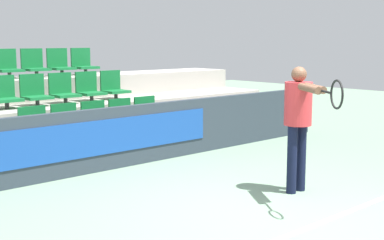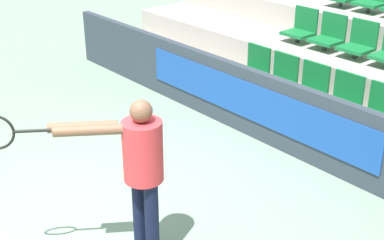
# 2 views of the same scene
# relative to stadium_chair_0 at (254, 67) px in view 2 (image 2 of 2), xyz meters

# --- Properties ---
(ground_plane) EXTENTS (30.00, 30.00, 0.00)m
(ground_plane) POSITION_rel_stadium_chair_0_xyz_m (1.10, -3.96, -0.66)
(ground_plane) COLOR gray
(barrier_wall) EXTENTS (9.76, 0.14, 0.97)m
(barrier_wall) POSITION_rel_stadium_chair_0_xyz_m (1.09, -0.76, -0.18)
(barrier_wall) COLOR #2D3842
(barrier_wall) RESTS_ON ground
(bleacher_tier_front) EXTENTS (9.36, 1.10, 0.43)m
(bleacher_tier_front) POSITION_rel_stadium_chair_0_xyz_m (1.10, -0.13, -0.45)
(bleacher_tier_front) COLOR #ADA89E
(bleacher_tier_front) RESTS_ON ground
(bleacher_tier_middle) EXTENTS (9.36, 1.10, 0.85)m
(bleacher_tier_middle) POSITION_rel_stadium_chair_0_xyz_m (1.10, 0.97, -0.23)
(bleacher_tier_middle) COLOR #ADA89E
(bleacher_tier_middle) RESTS_ON ground
(stadium_chair_0) EXTENTS (0.45, 0.41, 0.55)m
(stadium_chair_0) POSITION_rel_stadium_chair_0_xyz_m (0.00, 0.00, 0.00)
(stadium_chair_0) COLOR #333333
(stadium_chair_0) RESTS_ON bleacher_tier_front
(stadium_chair_1) EXTENTS (0.45, 0.41, 0.55)m
(stadium_chair_1) POSITION_rel_stadium_chair_0_xyz_m (0.55, 0.00, 0.00)
(stadium_chair_1) COLOR #333333
(stadium_chair_1) RESTS_ON bleacher_tier_front
(stadium_chair_2) EXTENTS (0.45, 0.41, 0.55)m
(stadium_chair_2) POSITION_rel_stadium_chair_0_xyz_m (1.10, 0.00, 0.00)
(stadium_chair_2) COLOR #333333
(stadium_chair_2) RESTS_ON bleacher_tier_front
(stadium_chair_3) EXTENTS (0.45, 0.41, 0.55)m
(stadium_chair_3) POSITION_rel_stadium_chair_0_xyz_m (1.65, 0.00, 0.00)
(stadium_chair_3) COLOR #333333
(stadium_chair_3) RESTS_ON bleacher_tier_front
(stadium_chair_4) EXTENTS (0.45, 0.41, 0.55)m
(stadium_chair_4) POSITION_rel_stadium_chair_0_xyz_m (2.20, 0.00, 0.00)
(stadium_chair_4) COLOR #333333
(stadium_chair_4) RESTS_ON bleacher_tier_front
(stadium_chair_5) EXTENTS (0.45, 0.41, 0.55)m
(stadium_chair_5) POSITION_rel_stadium_chair_0_xyz_m (0.00, 1.10, 0.43)
(stadium_chair_5) COLOR #333333
(stadium_chair_5) RESTS_ON bleacher_tier_middle
(stadium_chair_6) EXTENTS (0.45, 0.41, 0.55)m
(stadium_chair_6) POSITION_rel_stadium_chair_0_xyz_m (0.55, 1.10, 0.43)
(stadium_chair_6) COLOR #333333
(stadium_chair_6) RESTS_ON bleacher_tier_middle
(stadium_chair_7) EXTENTS (0.45, 0.41, 0.55)m
(stadium_chair_7) POSITION_rel_stadium_chair_0_xyz_m (1.10, 1.10, 0.43)
(stadium_chair_7) COLOR #333333
(stadium_chair_7) RESTS_ON bleacher_tier_middle
(tennis_player) EXTENTS (0.97, 1.32, 1.66)m
(tennis_player) POSITION_rel_stadium_chair_0_xyz_m (1.92, -3.54, 0.39)
(tennis_player) COLOR black
(tennis_player) RESTS_ON ground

